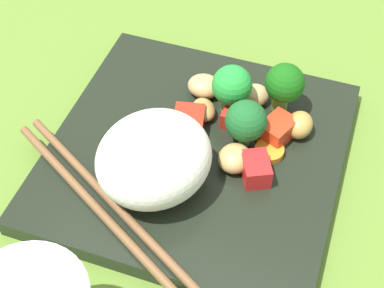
{
  "coord_description": "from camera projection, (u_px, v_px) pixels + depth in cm",
  "views": [
    {
      "loc": [
        31.1,
        11.38,
        41.34
      ],
      "look_at": [
        1.27,
        0.08,
        3.74
      ],
      "focal_mm": 54.39,
      "sensor_mm": 36.0,
      "label": 1
    }
  ],
  "objects": [
    {
      "name": "ground_plane",
      "position": [
        196.0,
        167.0,
        0.54
      ],
      "size": [
        110.0,
        110.0,
        2.0
      ],
      "primitive_type": "cube",
      "color": "#5A7D2B"
    },
    {
      "name": "square_plate",
      "position": [
        196.0,
        154.0,
        0.52
      ],
      "size": [
        26.08,
        26.08,
        1.74
      ],
      "primitive_type": "cube",
      "rotation": [
        0.0,
        0.0,
        0.03
      ],
      "color": "black",
      "rests_on": "ground_plane"
    },
    {
      "name": "rice_mound",
      "position": [
        154.0,
        159.0,
        0.46
      ],
      "size": [
        12.84,
        12.54,
        6.79
      ],
      "primitive_type": "ellipsoid",
      "rotation": [
        0.0,
        0.0,
        5.74
      ],
      "color": "white",
      "rests_on": "square_plate"
    },
    {
      "name": "broccoli_floret_0",
      "position": [
        232.0,
        86.0,
        0.52
      ],
      "size": [
        3.68,
        3.68,
        5.15
      ],
      "color": "#6FA150",
      "rests_on": "square_plate"
    },
    {
      "name": "broccoli_floret_1",
      "position": [
        246.0,
        121.0,
        0.5
      ],
      "size": [
        3.68,
        3.68,
        4.73
      ],
      "color": "#6FA553",
      "rests_on": "square_plate"
    },
    {
      "name": "broccoli_floret_2",
      "position": [
        284.0,
        85.0,
        0.52
      ],
      "size": [
        3.61,
        3.61,
        5.39
      ],
      "color": "#70A844",
      "rests_on": "square_plate"
    },
    {
      "name": "carrot_slice_0",
      "position": [
        269.0,
        151.0,
        0.51
      ],
      "size": [
        2.96,
        2.96,
        0.64
      ],
      "primitive_type": "cylinder",
      "rotation": [
        0.0,
        0.0,
        6.14
      ],
      "color": "orange",
      "rests_on": "square_plate"
    },
    {
      "name": "carrot_slice_1",
      "position": [
        225.0,
        91.0,
        0.56
      ],
      "size": [
        2.46,
        2.46,
        0.51
      ],
      "primitive_type": "cylinder",
      "rotation": [
        0.0,
        0.0,
        1.4
      ],
      "color": "orange",
      "rests_on": "square_plate"
    },
    {
      "name": "carrot_slice_2",
      "position": [
        255.0,
        116.0,
        0.54
      ],
      "size": [
        2.34,
        2.34,
        0.51
      ],
      "primitive_type": "cylinder",
      "rotation": [
        0.0,
        0.0,
        3.29
      ],
      "color": "orange",
      "rests_on": "square_plate"
    },
    {
      "name": "pepper_chunk_0",
      "position": [
        189.0,
        122.0,
        0.52
      ],
      "size": [
        3.6,
        3.36,
        1.85
      ],
      "primitive_type": "cube",
      "rotation": [
        0.0,
        0.0,
        0.25
      ],
      "color": "red",
      "rests_on": "square_plate"
    },
    {
      "name": "pepper_chunk_1",
      "position": [
        278.0,
        130.0,
        0.52
      ],
      "size": [
        3.75,
        3.33,
        2.03
      ],
      "primitive_type": "cube",
      "rotation": [
        0.0,
        0.0,
        2.77
      ],
      "color": "red",
      "rests_on": "square_plate"
    },
    {
      "name": "pepper_chunk_2",
      "position": [
        233.0,
        119.0,
        0.53
      ],
      "size": [
        1.77,
        2.17,
        1.69
      ],
      "primitive_type": "cube",
      "rotation": [
        0.0,
        0.0,
        1.52
      ],
      "color": "red",
      "rests_on": "square_plate"
    },
    {
      "name": "pepper_chunk_3",
      "position": [
        256.0,
        169.0,
        0.49
      ],
      "size": [
        3.62,
        3.31,
        2.0
      ],
      "primitive_type": "cube",
      "rotation": [
        0.0,
        0.0,
        0.49
      ],
      "color": "red",
      "rests_on": "square_plate"
    },
    {
      "name": "chicken_piece_0",
      "position": [
        204.0,
        110.0,
        0.54
      ],
      "size": [
        3.49,
        3.33,
        1.55
      ],
      "primitive_type": "ellipsoid",
      "rotation": [
        0.0,
        0.0,
        0.62
      ],
      "color": "#AF8848",
      "rests_on": "square_plate"
    },
    {
      "name": "chicken_piece_1",
      "position": [
        235.0,
        158.0,
        0.5
      ],
      "size": [
        3.48,
        3.3,
        2.1
      ],
      "primitive_type": "ellipsoid",
      "rotation": [
        0.0,
        0.0,
        6.12
      ],
      "color": "tan",
      "rests_on": "square_plate"
    },
    {
      "name": "chicken_piece_2",
      "position": [
        255.0,
        95.0,
        0.55
      ],
      "size": [
        3.41,
        3.54,
        1.87
      ],
      "primitive_type": "ellipsoid",
      "rotation": [
        0.0,
        0.0,
        5.15
      ],
      "color": "tan",
      "rests_on": "square_plate"
    },
    {
      "name": "chicken_piece_3",
      "position": [
        204.0,
        86.0,
        0.55
      ],
      "size": [
        2.93,
        3.38,
        1.99
      ],
      "primitive_type": "ellipsoid",
      "rotation": [
        0.0,
        0.0,
        4.77
      ],
      "color": "tan",
      "rests_on": "square_plate"
    },
    {
      "name": "chicken_piece_4",
      "position": [
        299.0,
        125.0,
        0.52
      ],
      "size": [
        2.93,
        2.45,
        2.22
      ],
      "primitive_type": "ellipsoid",
      "rotation": [
        0.0,
        0.0,
        6.25
      ],
      "color": "#B48C42",
      "rests_on": "square_plate"
    },
    {
      "name": "chopstick_pair",
      "position": [
        104.0,
        204.0,
        0.47
      ],
      "size": [
        12.5,
        21.17,
        0.73
      ],
      "rotation": [
        0.0,
        0.0,
        7.37
      ],
      "color": "brown",
      "rests_on": "square_plate"
    }
  ]
}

